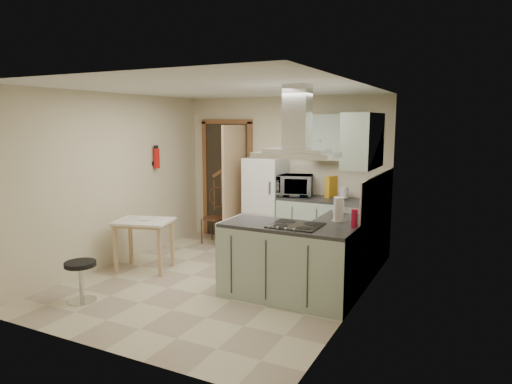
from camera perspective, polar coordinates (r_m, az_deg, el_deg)
The scene contains 28 objects.
floor at distance 6.20m, azimuth -4.39°, elevation -10.96°, with size 4.20×4.20×0.00m, color beige.
ceiling at distance 5.84m, azimuth -4.69°, elevation 12.77°, with size 4.20×4.20×0.00m, color silver.
back_wall at distance 7.75m, azimuth 3.52°, elevation 2.56°, with size 3.60×3.60×0.00m, color beige.
left_wall at distance 6.99m, azimuth -17.28°, elevation 1.49°, with size 4.20×4.20×0.00m, color beige.
right_wall at distance 5.20m, azimuth 12.69°, elevation -0.74°, with size 4.20×4.20×0.00m, color beige.
doorway at distance 8.24m, azimuth -3.63°, elevation 1.53°, with size 1.10×0.12×2.10m, color brown.
fridge at distance 7.63m, azimuth 1.22°, elevation -1.32°, with size 0.60×0.60×1.50m, color white.
counter_back at distance 7.37m, azimuth 7.27°, elevation -4.13°, with size 1.08×0.60×0.90m, color #9EB2A0.
counter_right at distance 6.51m, azimuth 12.30°, elevation -6.01°, with size 0.60×1.95×0.90m, color #9EB2A0.
splashback at distance 7.43m, azimuth 10.30°, elevation 1.38°, with size 1.68×0.02×0.50m, color beige.
wall_cabinet_back at distance 7.22m, azimuth 10.01°, elevation 6.76°, with size 0.85×0.35×0.70m, color #9EB2A0.
wall_cabinet_right at distance 6.01m, azimuth 13.24°, elevation 6.26°, with size 0.35×0.90×0.70m, color #9EB2A0.
peninsula at distance 5.46m, azimuth 3.93°, elevation -8.73°, with size 1.55×0.65×0.90m, color #9EB2A0.
hob at distance 5.30m, azimuth 4.98°, elevation -4.16°, with size 0.58×0.50×0.01m, color black.
extractor_hood at distance 5.18m, azimuth 5.10°, elevation 4.64°, with size 0.90×0.55×0.10m, color silver.
sink at distance 6.24m, azimuth 12.04°, elevation -2.35°, with size 0.45×0.40×0.01m, color silver.
fire_extinguisher at distance 7.60m, azimuth -12.33°, elevation 4.14°, with size 0.10×0.10×0.32m, color #B2140F.
drop_leaf_table at distance 6.69m, azimuth -13.77°, elevation -6.45°, with size 0.77×0.58×0.72m, color tan.
bentwood_chair at distance 7.91m, azimuth -5.26°, elevation -3.28°, with size 0.39×0.39×0.88m, color #452B17.
stool at distance 5.81m, azimuth -21.01°, elevation -10.39°, with size 0.36×0.36×0.48m, color black.
microwave at distance 7.38m, azimuth 4.62°, elevation 0.84°, with size 0.62×0.42×0.34m, color black.
kettle at distance 7.19m, azimuth 10.93°, elevation -0.07°, with size 0.14×0.14×0.21m, color silver.
cereal_box at distance 7.35m, azimuth 9.35°, elevation 0.67°, with size 0.09×0.22×0.33m, color orange.
soap_bottle at distance 6.51m, azimuth 14.39°, elevation -1.28°, with size 0.08×0.08×0.17m, color #B8B8C5.
paper_towel at distance 5.57m, azimuth 10.28°, elevation -2.11°, with size 0.12×0.12×0.31m, color silver.
cup at distance 5.93m, azimuth 10.17°, elevation -2.42°, with size 0.13×0.13×0.10m, color white.
red_bottle at distance 5.30m, azimuth 12.19°, elevation -3.24°, with size 0.07×0.07×0.21m, color #B80F31.
book at distance 6.67m, azimuth -14.18°, elevation -2.94°, with size 0.15×0.20×0.09m, color brown.
Camera 1 is at (3.02, -4.99, 2.10)m, focal length 32.00 mm.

